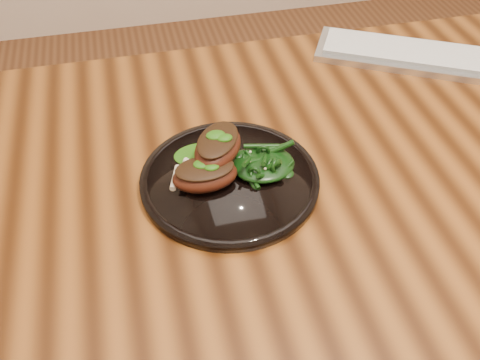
# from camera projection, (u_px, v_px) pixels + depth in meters

# --- Properties ---
(desk) EXTENTS (1.60, 0.80, 0.75)m
(desk) POSITION_uv_depth(u_px,v_px,m) (378.00, 180.00, 0.97)
(desk) COLOR #361806
(desk) RESTS_ON ground
(plate) EXTENTS (0.28, 0.28, 0.02)m
(plate) POSITION_uv_depth(u_px,v_px,m) (230.00, 180.00, 0.84)
(plate) COLOR black
(plate) RESTS_ON desk
(lamb_chop_front) EXTENTS (0.11, 0.07, 0.04)m
(lamb_chop_front) POSITION_uv_depth(u_px,v_px,m) (205.00, 174.00, 0.81)
(lamb_chop_front) COLOR #481B0E
(lamb_chop_front) RESTS_ON plate
(lamb_chop_back) EXTENTS (0.11, 0.12, 0.05)m
(lamb_chop_back) POSITION_uv_depth(u_px,v_px,m) (217.00, 146.00, 0.82)
(lamb_chop_back) COLOR #481B0E
(lamb_chop_back) RESTS_ON plate
(herb_smear) EXTENTS (0.09, 0.06, 0.01)m
(herb_smear) POSITION_uv_depth(u_px,v_px,m) (201.00, 154.00, 0.87)
(herb_smear) COLOR #154707
(herb_smear) RESTS_ON plate
(greens_heap) EXTENTS (0.10, 0.09, 0.04)m
(greens_heap) POSITION_uv_depth(u_px,v_px,m) (263.00, 161.00, 0.84)
(greens_heap) COLOR black
(greens_heap) RESTS_ON plate
(keyboard) EXTENTS (0.45, 0.32, 0.02)m
(keyboard) POSITION_uv_depth(u_px,v_px,m) (423.00, 56.00, 1.11)
(keyboard) COLOR #B9BBBE
(keyboard) RESTS_ON desk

